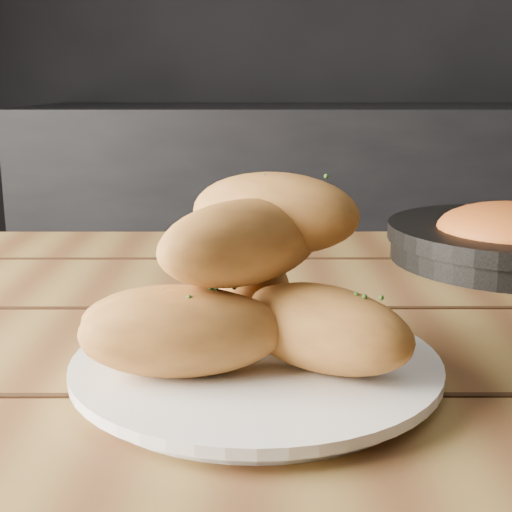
{
  "coord_description": "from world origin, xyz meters",
  "views": [
    {
      "loc": [
        -0.78,
        -0.35,
        0.97
      ],
      "look_at": [
        -0.78,
        0.17,
        0.84
      ],
      "focal_mm": 50.0,
      "sensor_mm": 36.0,
      "label": 1
    }
  ],
  "objects_px": {
    "bread_rolls": "(242,291)",
    "table": "(389,442)",
    "bowl": "(512,239)",
    "plate": "(256,367)"
  },
  "relations": [
    {
      "from": "bread_rolls",
      "to": "table",
      "type": "bearing_deg",
      "value": 29.69
    },
    {
      "from": "bread_rolls",
      "to": "bowl",
      "type": "height_order",
      "value": "bread_rolls"
    },
    {
      "from": "table",
      "to": "plate",
      "type": "relative_size",
      "value": 5.95
    },
    {
      "from": "plate",
      "to": "bread_rolls",
      "type": "distance_m",
      "value": 0.06
    },
    {
      "from": "plate",
      "to": "table",
      "type": "bearing_deg",
      "value": 31.27
    },
    {
      "from": "table",
      "to": "plate",
      "type": "height_order",
      "value": "plate"
    },
    {
      "from": "bowl",
      "to": "table",
      "type": "bearing_deg",
      "value": -125.75
    },
    {
      "from": "plate",
      "to": "bowl",
      "type": "relative_size",
      "value": 1.3
    },
    {
      "from": "plate",
      "to": "bread_rolls",
      "type": "relative_size",
      "value": 1.09
    },
    {
      "from": "table",
      "to": "bread_rolls",
      "type": "xyz_separation_m",
      "value": [
        -0.13,
        -0.07,
        0.16
      ]
    }
  ]
}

